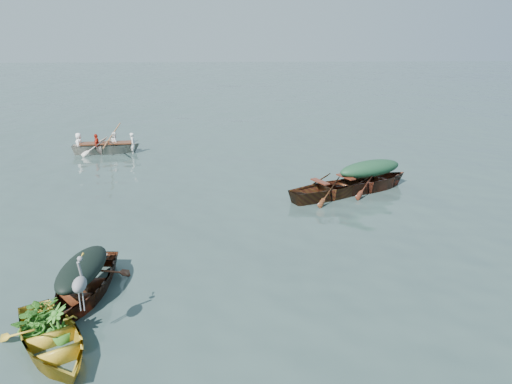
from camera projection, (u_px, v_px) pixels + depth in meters
ground at (253, 255)px, 11.41m from camera, size 140.00×140.00×0.00m
yellow_dinghy at (53, 351)px, 7.99m from camera, size 2.72×3.23×0.80m
dark_covered_boat at (85, 296)px, 9.66m from camera, size 1.60×3.60×0.86m
green_tarp_boat at (369, 190)px, 15.99m from camera, size 4.36×3.03×0.97m
open_wooden_boat at (332, 197)px, 15.33m from camera, size 4.24×3.05×0.95m
rowed_boat at (107, 153)px, 20.74m from camera, size 3.91×1.53×0.88m
dark_tarp_cover at (82, 266)px, 9.46m from camera, size 0.88×1.98×0.40m
green_tarp_cover at (370, 168)px, 15.76m from camera, size 2.40×1.67×0.52m
thwart_benches at (333, 182)px, 15.17m from camera, size 2.18×1.64×0.04m
heron at (81, 292)px, 8.07m from camera, size 0.45×0.49×0.92m
dinghy_weeds at (40, 298)px, 8.22m from camera, size 1.08×1.14×0.60m
rowers at (105, 134)px, 20.49m from camera, size 2.76×1.30×0.76m
oars at (106, 142)px, 20.60m from camera, size 0.86×2.65×0.06m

